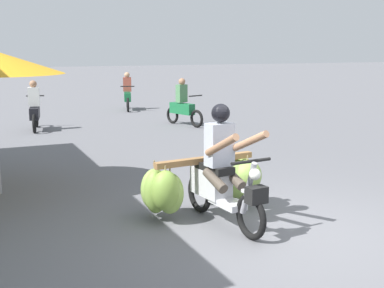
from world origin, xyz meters
The scene contains 5 objects.
ground_plane centered at (0.00, 0.00, 0.00)m, with size 120.00×120.00×0.00m, color slate.
motorbike_main_loaded centered at (-0.66, 1.10, 0.50)m, with size 1.84×1.77×1.58m.
motorbike_distant_ahead_left centered at (-1.87, 9.75, 0.57)m, with size 0.55×1.61×1.40m.
motorbike_distant_ahead_right centered at (2.29, 8.98, 0.57)m, with size 0.68×1.57×1.40m.
motorbike_distant_far_ahead centered at (1.89, 13.33, 0.57)m, with size 0.65×1.58×1.40m.
Camera 1 is at (-3.54, -4.89, 2.27)m, focal length 47.51 mm.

